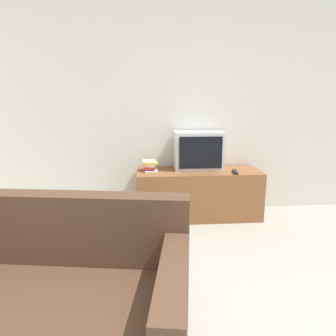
% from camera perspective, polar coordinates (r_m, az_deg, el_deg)
% --- Properties ---
extents(wall_back, '(9.00, 0.06, 2.60)m').
position_cam_1_polar(wall_back, '(4.07, 1.91, 10.48)').
color(wall_back, silver).
rests_on(wall_back, ground_plane).
extents(tv_stand, '(1.46, 0.52, 0.57)m').
position_cam_1_polar(tv_stand, '(3.97, 5.29, -4.50)').
color(tv_stand, brown).
rests_on(tv_stand, ground_plane).
extents(television, '(0.58, 0.32, 0.45)m').
position_cam_1_polar(television, '(3.95, 5.33, 3.06)').
color(television, silver).
rests_on(television, tv_stand).
extents(couch, '(2.09, 1.25, 0.87)m').
position_cam_1_polar(couch, '(2.15, -25.93, -21.73)').
color(couch, '#4C3323').
rests_on(couch, ground_plane).
extents(book_stack, '(0.18, 0.23, 0.13)m').
position_cam_1_polar(book_stack, '(3.86, -3.17, 0.41)').
color(book_stack, silver).
rests_on(book_stack, tv_stand).
extents(remote_on_stand, '(0.06, 0.19, 0.02)m').
position_cam_1_polar(remote_on_stand, '(3.84, 11.60, -0.66)').
color(remote_on_stand, black).
rests_on(remote_on_stand, tv_stand).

